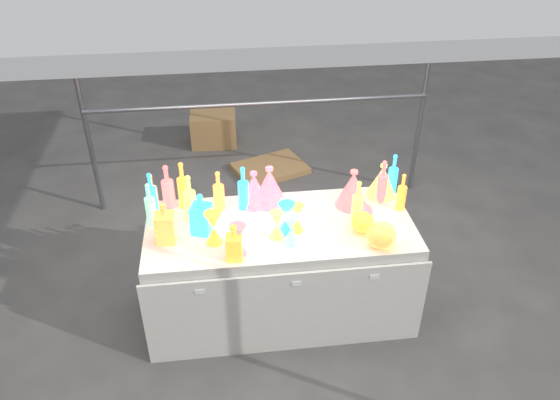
{
  "coord_description": "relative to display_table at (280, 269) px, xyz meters",
  "views": [
    {
      "loc": [
        -0.37,
        -2.95,
        2.9
      ],
      "look_at": [
        0.0,
        0.0,
        0.95
      ],
      "focal_mm": 35.0,
      "sensor_mm": 36.0,
      "label": 1
    }
  ],
  "objects": [
    {
      "name": "bottle_1",
      "position": [
        -0.85,
        0.27,
        0.53
      ],
      "size": [
        0.09,
        0.09,
        0.31
      ],
      "primitive_type": null,
      "rotation": [
        0.0,
        0.0,
        0.2
      ],
      "color": "#188721",
      "rests_on": "display_table"
    },
    {
      "name": "lampshade_2",
      "position": [
        0.53,
        0.19,
        0.52
      ],
      "size": [
        0.26,
        0.26,
        0.28
      ],
      "primitive_type": null,
      "rotation": [
        0.0,
        0.0,
        -0.09
      ],
      "color": "#251DAD",
      "rests_on": "display_table"
    },
    {
      "name": "decanter_1",
      "position": [
        -0.32,
        -0.3,
        0.5
      ],
      "size": [
        0.11,
        0.11,
        0.25
      ],
      "primitive_type": null,
      "rotation": [
        0.0,
        0.0,
        -0.1
      ],
      "color": "yellow",
      "rests_on": "display_table"
    },
    {
      "name": "cardboard_box_closed",
      "position": [
        -0.42,
        2.73,
        -0.19
      ],
      "size": [
        0.51,
        0.38,
        0.37
      ],
      "primitive_type": "cube",
      "rotation": [
        0.0,
        0.0,
        -0.03
      ],
      "color": "#A67B4B",
      "rests_on": "ground"
    },
    {
      "name": "globe_0",
      "position": [
        0.6,
        -0.3,
        0.45
      ],
      "size": [
        0.24,
        0.24,
        0.15
      ],
      "primitive_type": null,
      "rotation": [
        0.0,
        0.0,
        -0.4
      ],
      "color": "#C6123F",
      "rests_on": "display_table"
    },
    {
      "name": "decanter_2",
      "position": [
        -0.52,
        -0.0,
        0.52
      ],
      "size": [
        0.16,
        0.16,
        0.29
      ],
      "primitive_type": null,
      "rotation": [
        0.0,
        0.0,
        -0.32
      ],
      "color": "#188721",
      "rests_on": "display_table"
    },
    {
      "name": "display_table",
      "position": [
        0.0,
        0.0,
        0.0
      ],
      "size": [
        1.84,
        0.83,
        0.75
      ],
      "color": "silver",
      "rests_on": "ground"
    },
    {
      "name": "bottle_5",
      "position": [
        -0.85,
        0.13,
        0.53
      ],
      "size": [
        0.09,
        0.09,
        0.31
      ],
      "primitive_type": null,
      "rotation": [
        0.0,
        0.0,
        -0.38
      ],
      "color": "#BE268E",
      "rests_on": "display_table"
    },
    {
      "name": "hourglass_2",
      "position": [
        -0.04,
        -0.12,
        0.47
      ],
      "size": [
        0.1,
        0.1,
        0.19
      ],
      "primitive_type": null,
      "rotation": [
        0.0,
        0.0,
        -0.08
      ],
      "color": "#11546E",
      "rests_on": "display_table"
    },
    {
      "name": "decanter_0",
      "position": [
        -0.74,
        -0.07,
        0.52
      ],
      "size": [
        0.13,
        0.13,
        0.29
      ],
      "primitive_type": null,
      "rotation": [
        0.0,
        0.0,
        -0.04
      ],
      "color": "#C6123F",
      "rests_on": "display_table"
    },
    {
      "name": "hourglass_4",
      "position": [
        0.1,
        -0.06,
        0.47
      ],
      "size": [
        0.12,
        0.12,
        0.2
      ],
      "primitive_type": null,
      "rotation": [
        0.0,
        0.0,
        0.24
      ],
      "color": "#C6123F",
      "rests_on": "display_table"
    },
    {
      "name": "cardboard_box_flat",
      "position": [
        0.14,
        2.02,
        -0.34
      ],
      "size": [
        0.85,
        0.73,
        0.06
      ],
      "primitive_type": "cube",
      "rotation": [
        0.0,
        0.0,
        0.36
      ],
      "color": "#A67B4B",
      "rests_on": "ground"
    },
    {
      "name": "hourglass_1",
      "position": [
        -0.29,
        -0.26,
        0.48
      ],
      "size": [
        0.12,
        0.12,
        0.21
      ],
      "primitive_type": null,
      "rotation": [
        0.0,
        0.0,
        0.1
      ],
      "color": "#251DAD",
      "rests_on": "display_table"
    },
    {
      "name": "bottle_3",
      "position": [
        -0.74,
        0.33,
        0.54
      ],
      "size": [
        0.1,
        0.1,
        0.33
      ],
      "primitive_type": null,
      "rotation": [
        0.0,
        0.0,
        0.13
      ],
      "color": "#251DAD",
      "rests_on": "display_table"
    },
    {
      "name": "lampshade_0",
      "position": [
        -0.04,
        0.29,
        0.52
      ],
      "size": [
        0.27,
        0.27,
        0.29
      ],
      "primitive_type": null,
      "rotation": [
        0.0,
        0.0,
        -0.11
      ],
      "color": "#FFAE35",
      "rests_on": "display_table"
    },
    {
      "name": "bottle_7",
      "position": [
        -0.23,
        0.24,
        0.54
      ],
      "size": [
        0.08,
        0.08,
        0.33
      ],
      "primitive_type": null,
      "rotation": [
        0.0,
        0.0,
        0.02
      ],
      "color": "#188721",
      "rests_on": "display_table"
    },
    {
      "name": "lampshade_1",
      "position": [
        -0.15,
        0.29,
        0.5
      ],
      "size": [
        0.26,
        0.26,
        0.26
      ],
      "primitive_type": null,
      "rotation": [
        0.0,
        0.0,
        0.23
      ],
      "color": "#FFAE35",
      "rests_on": "display_table"
    },
    {
      "name": "hourglass_0",
      "position": [
        -0.44,
        -0.13,
        0.49
      ],
      "size": [
        0.14,
        0.14,
        0.22
      ],
      "primitive_type": null,
      "rotation": [
        0.0,
        0.0,
        0.31
      ],
      "color": "yellow",
      "rests_on": "display_table"
    },
    {
      "name": "bottle_0",
      "position": [
        -0.85,
        0.3,
        0.52
      ],
      "size": [
        0.08,
        0.08,
        0.29
      ],
      "primitive_type": null,
      "rotation": [
        0.0,
        0.0,
        0.05
      ],
      "color": "#C6123F",
      "rests_on": "display_table"
    },
    {
      "name": "globe_3",
      "position": [
        0.55,
        -0.0,
        0.44
      ],
      "size": [
        0.19,
        0.19,
        0.12
      ],
      "primitive_type": null,
      "rotation": [
        0.0,
        0.0,
        0.32
      ],
      "color": "#251DAD",
      "rests_on": "display_table"
    },
    {
      "name": "globe_2",
      "position": [
        0.53,
        -0.12,
        0.44
      ],
      "size": [
        0.18,
        0.18,
        0.12
      ],
      "primitive_type": null,
      "rotation": [
        0.0,
        0.0,
        0.23
      ],
      "color": "yellow",
      "rests_on": "display_table"
    },
    {
      "name": "ground",
      "position": [
        -0.0,
        0.01,
        -0.37
      ],
      "size": [
        80.0,
        80.0,
        0.0
      ],
      "primitive_type": "plane",
      "color": "#5D5A56",
      "rests_on": "ground"
    },
    {
      "name": "bottle_10",
      "position": [
        0.75,
        0.22,
        0.54
      ],
      "size": [
        0.09,
        0.09,
        0.33
      ],
      "primitive_type": null,
      "rotation": [
        0.0,
        0.0,
        0.23
      ],
      "color": "#251DAD",
      "rests_on": "display_table"
    },
    {
      "name": "globe_1",
      "position": [
        0.61,
        -0.29,
        0.45
      ],
      "size": [
        0.19,
        0.19,
        0.15
      ],
      "primitive_type": null,
      "rotation": [
        0.0,
        0.0,
        -0.05
      ],
      "color": "#11546E",
      "rests_on": "display_table"
    },
    {
      "name": "bottle_2",
      "position": [
        -0.64,
        0.31,
        0.55
      ],
      "size": [
        0.1,
        0.1,
        0.35
      ],
      "primitive_type": null,
      "rotation": [
        0.0,
        0.0,
        0.33
      ],
      "color": "yellow",
      "rests_on": "display_table"
    },
    {
      "name": "bottle_11",
      "position": [
        0.51,
        -0.02,
        0.54
      ],
      "size": [
        0.09,
        0.09,
        0.32
      ],
      "primitive_type": null,
      "rotation": [
        0.0,
        0.0,
        0.31
      ],
      "color": "#11546E",
      "rests_on": "display_table"
    },
    {
      "name": "bottle_4",
      "position": [
        -0.59,
        0.15,
        0.55
      ],
      "size": [
        0.09,
        0.09,
        0.34
      ],
      "primitive_type": null,
      "rotation": [
        0.0,
        0.0,
        0.11
      ],
      "color": "#11546E",
      "rests_on": "display_table"
    },
    {
      "name": "bottle_9",
      "position": [
        0.86,
        0.1,
        0.52
      ],
      "size": [
        0.08,
        0.08,
        0.28
      ],
      "primitive_type": null,
      "rotation": [
        0.0,
        0.0,
        -0.4
      ],
      "color": "yellow",
      "rests_on": "display_table"
    },
    {
      "name": "bottle_8",
      "position": [
        0.86,
        0.31,
        0.53
      ],
      "size": [
        0.08,
        0.08,
        0.32
      ],
      "primitive_type": null,
      "rotation": [
        0.0,
        0.0,
        0.13
      ],
      "color": "#188721",
      "rests_on": "display_table"
    },
    {
      "name": "lampshade_3",
      "position": [
        0.77,
        0.29,
        0.5
      ],
      "size": [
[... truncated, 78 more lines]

